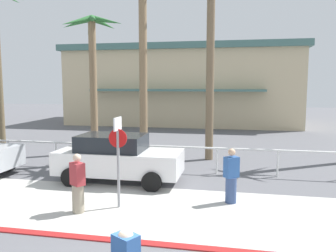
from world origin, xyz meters
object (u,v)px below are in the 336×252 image
stop_sign_bike_lane (118,149)px  palm_tree_2 (92,52)px  pedestrian_0 (231,178)px  palm_tree_3 (143,14)px  pedestrian_1 (78,186)px  car_white_1 (118,158)px

stop_sign_bike_lane → palm_tree_2: bearing=118.0°
palm_tree_2 → pedestrian_0: palm_tree_2 is taller
palm_tree_3 → pedestrian_1: (0.06, -6.89, -5.79)m
stop_sign_bike_lane → pedestrian_0: (3.08, 0.99, -0.93)m
pedestrian_1 → stop_sign_bike_lane: bearing=32.3°
palm_tree_3 → pedestrian_1: bearing=-89.5°
palm_tree_2 → car_white_1: 6.93m
palm_tree_3 → car_white_1: size_ratio=1.97×
palm_tree_2 → palm_tree_3: size_ratio=0.78×
stop_sign_bike_lane → pedestrian_0: stop_sign_bike_lane is taller
pedestrian_0 → pedestrian_1: size_ratio=1.00×
palm_tree_3 → pedestrian_1: palm_tree_3 is taller
stop_sign_bike_lane → pedestrian_1: 1.45m
palm_tree_3 → pedestrian_0: bearing=-52.4°
palm_tree_3 → pedestrian_0: size_ratio=5.34×
stop_sign_bike_lane → palm_tree_3: 8.02m
stop_sign_bike_lane → car_white_1: (-0.91, 2.49, -0.81)m
car_white_1 → pedestrian_0: size_ratio=2.71×
palm_tree_3 → pedestrian_0: 8.85m
stop_sign_bike_lane → pedestrian_1: stop_sign_bike_lane is taller
stop_sign_bike_lane → palm_tree_2: (-3.83, 7.22, 3.33)m
car_white_1 → pedestrian_1: car_white_1 is taller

